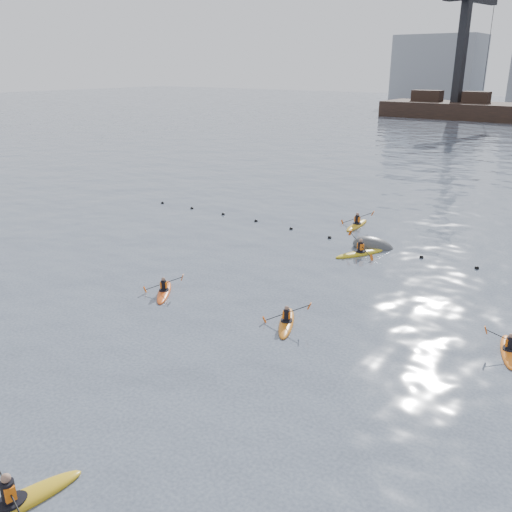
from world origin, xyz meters
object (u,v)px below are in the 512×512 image
object	(u,v)px
kayaker_2	(164,291)
kayaker_0	(286,322)
kayaker_3	(360,253)
kayaker_5	(357,225)
mooring_buoy	(373,247)
kayaker_1	(11,505)
kayaker_4	(509,350)

from	to	relation	value
kayaker_2	kayaker_0	bearing A→B (deg)	-31.30
kayaker_2	kayaker_3	size ratio (longest dim) A/B	0.79
kayaker_3	kayaker_5	xyz separation A→B (m)	(-2.80, 5.18, -0.00)
kayaker_2	kayaker_5	bearing A→B (deg)	44.15
kayaker_0	kayaker_5	bearing A→B (deg)	78.19
kayaker_5	mooring_buoy	xyz separation A→B (m)	(2.88, -3.56, -0.10)
kayaker_1	kayaker_5	world-z (taller)	kayaker_1
kayaker_1	kayaker_0	bearing A→B (deg)	101.43
kayaker_0	kayaker_3	bearing A→B (deg)	70.90
kayaker_4	mooring_buoy	xyz separation A→B (m)	(-9.52, 8.51, -0.09)
kayaker_1	kayaker_5	xyz separation A→B (m)	(-4.43, 27.51, -0.01)
kayaker_5	mooring_buoy	size ratio (longest dim) A/B	1.34
kayaker_3	mooring_buoy	world-z (taller)	kayaker_3
kayaker_3	kayaker_4	bearing A→B (deg)	-8.06
kayaker_2	kayaker_3	xyz separation A→B (m)	(5.02, 10.67, 0.02)
kayaker_1	kayaker_3	bearing A→B (deg)	105.02
kayaker_2	mooring_buoy	bearing A→B (deg)	29.60
kayaker_3	kayaker_5	size ratio (longest dim) A/B	0.98
kayaker_0	kayaker_2	bearing A→B (deg)	158.87
kayaker_3	kayaker_4	size ratio (longest dim) A/B	1.14
kayaker_1	kayaker_5	bearing A→B (deg)	109.99
kayaker_5	kayaker_4	bearing A→B (deg)	-49.43
kayaker_0	kayaker_2	xyz separation A→B (m)	(-6.52, -0.75, -0.00)
kayaker_0	kayaker_5	distance (m)	15.69
kayaker_2	kayaker_3	world-z (taller)	kayaker_3
kayaker_4	kayaker_5	bearing A→B (deg)	-61.05
kayaker_1	mooring_buoy	bearing A→B (deg)	104.55
kayaker_5	mooring_buoy	world-z (taller)	kayaker_5
kayaker_5	kayaker_1	bearing A→B (deg)	-86.06
kayaker_4	kayaker_0	bearing A→B (deg)	3.69
kayaker_0	mooring_buoy	xyz separation A→B (m)	(-1.42, 11.53, -0.09)
kayaker_0	kayaker_4	bearing A→B (deg)	-7.21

